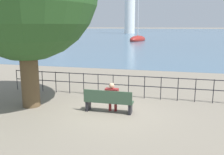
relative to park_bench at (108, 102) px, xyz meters
name	(u,v)px	position (x,y,z in m)	size (l,w,h in m)	color
ground_plane	(109,112)	(0.00, 0.06, -0.44)	(1000.00, 1000.00, 0.00)	gray
harbor_water	(172,31)	(0.00, 159.68, -0.43)	(600.00, 300.00, 0.01)	slate
park_bench	(108,102)	(0.00, 0.00, 0.00)	(1.89, 0.45, 0.90)	#334C38
seated_person_left	(112,96)	(0.12, 0.08, 0.21)	(0.50, 0.35, 1.17)	maroon
promenade_railing	(121,82)	(0.00, 2.25, 0.26)	(11.16, 0.04, 1.05)	black
sailboat_0	(138,39)	(-5.77, 46.53, -0.06)	(4.09, 6.76, 10.11)	maroon
sailboat_2	(25,48)	(-17.92, 21.80, -0.11)	(2.33, 5.59, 8.35)	black
sailboat_3	(61,40)	(-21.72, 41.24, -0.07)	(3.09, 8.57, 11.90)	silver
harbor_lighthouse	(130,4)	(-17.47, 101.05, 11.89)	(4.47, 4.47, 26.50)	white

